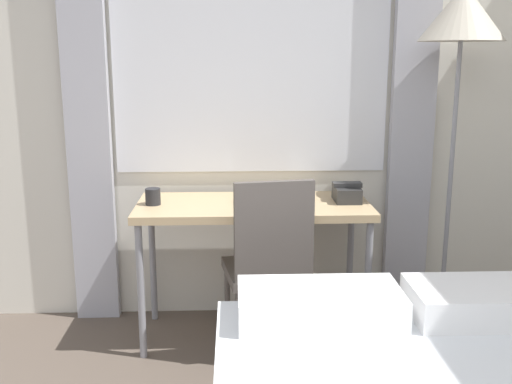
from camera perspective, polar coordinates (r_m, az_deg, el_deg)
The scene contains 7 objects.
wall_back_with_window at distance 3.37m, azimuth -2.58°, elevation 10.52°, with size 4.96×0.13×2.70m.
desk at distance 3.13m, azimuth -0.25°, elevation -2.22°, with size 1.21×0.53×0.74m.
desk_chair at distance 2.96m, azimuth 1.26°, elevation -6.44°, with size 0.46×0.46×0.93m.
standing_lamp at distance 3.26m, azimuth 18.95°, elevation 14.02°, with size 0.43×0.43×1.84m.
telephone at distance 3.18m, azimuth 8.64°, elevation -0.09°, with size 0.15×0.18×0.10m.
book at distance 3.07m, azimuth 0.74°, elevation -1.00°, with size 0.29×0.21×0.02m.
mug at distance 3.12m, azimuth -9.79°, elevation -0.43°, with size 0.08×0.08×0.09m.
Camera 1 is at (0.04, -0.48, 1.49)m, focal length 42.00 mm.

